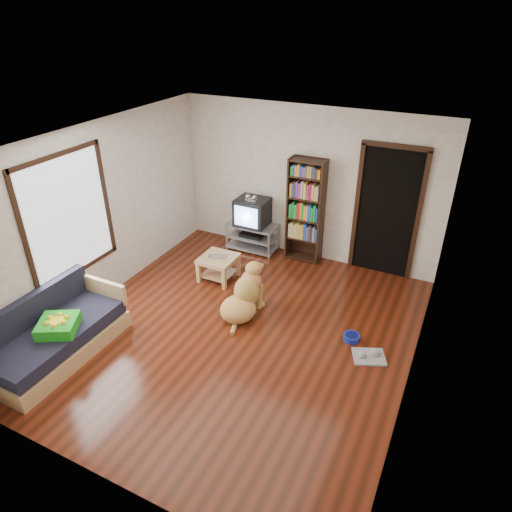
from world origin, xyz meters
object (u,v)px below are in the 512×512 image
at_px(grey_rag, 369,357).
at_px(dog, 244,297).
at_px(coffee_table, 218,264).
at_px(crt_tv, 253,211).
at_px(bookshelf, 306,206).
at_px(tv_stand, 252,236).
at_px(green_cushion, 58,325).
at_px(sofa, 56,337).
at_px(dog_bowl, 352,337).
at_px(laptop, 217,257).

xyz_separation_m(grey_rag, dog, (-1.86, 0.14, 0.28)).
xyz_separation_m(grey_rag, coffee_table, (-2.68, 0.82, 0.27)).
relative_size(crt_tv, bookshelf, 0.32).
bearing_deg(coffee_table, tv_stand, 88.08).
relative_size(tv_stand, crt_tv, 1.55).
bearing_deg(bookshelf, green_cushion, -115.68).
xyz_separation_m(green_cushion, sofa, (-0.12, 0.02, -0.23)).
distance_m(dog_bowl, crt_tv, 3.00).
relative_size(green_cushion, dog_bowl, 2.03).
bearing_deg(dog, coffee_table, 140.63).
relative_size(bookshelf, coffee_table, 3.27).
relative_size(dog_bowl, coffee_table, 0.40).
xyz_separation_m(sofa, coffee_table, (0.94, 2.47, 0.02)).
height_order(sofa, coffee_table, sofa).
bearing_deg(sofa, crt_tv, 75.07).
bearing_deg(tv_stand, green_cushion, -103.11).
distance_m(grey_rag, crt_tv, 3.39).
bearing_deg(bookshelf, sofa, -117.32).
xyz_separation_m(green_cushion, coffee_table, (0.81, 2.49, -0.21)).
bearing_deg(crt_tv, coffee_table, -91.88).
height_order(sofa, dog, sofa).
height_order(grey_rag, bookshelf, bookshelf).
height_order(crt_tv, dog, crt_tv).
xyz_separation_m(laptop, dog_bowl, (2.38, -0.54, -0.37)).
bearing_deg(sofa, dog_bowl, 29.93).
relative_size(crt_tv, dog, 0.59).
height_order(laptop, grey_rag, laptop).
bearing_deg(sofa, dog, 45.74).
bearing_deg(coffee_table, green_cushion, -108.02).
bearing_deg(tv_stand, coffee_table, -91.92).
distance_m(laptop, bookshelf, 1.72).
relative_size(laptop, bookshelf, 0.16).
xyz_separation_m(grey_rag, crt_tv, (-2.64, 1.99, 0.73)).
height_order(green_cushion, laptop, green_cushion).
bearing_deg(coffee_table, grey_rag, -16.93).
distance_m(tv_stand, coffee_table, 1.16).
bearing_deg(bookshelf, laptop, -127.69).
relative_size(dog_bowl, sofa, 0.12).
bearing_deg(laptop, sofa, -134.89).
relative_size(bookshelf, sofa, 1.00).
xyz_separation_m(green_cushion, crt_tv, (0.85, 3.67, 0.25)).
xyz_separation_m(crt_tv, sofa, (-0.97, -3.65, -0.48)).
relative_size(grey_rag, sofa, 0.22).
bearing_deg(green_cushion, tv_stand, 47.69).
bearing_deg(coffee_table, dog, -39.37).
xyz_separation_m(bookshelf, dog, (-0.17, -1.92, -0.71)).
distance_m(tv_stand, bookshelf, 1.20).
distance_m(sofa, dog, 2.52).
bearing_deg(dog_bowl, sofa, -150.07).
xyz_separation_m(dog_bowl, coffee_table, (-2.38, 0.57, 0.24)).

